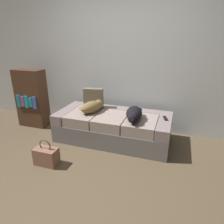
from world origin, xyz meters
name	(u,v)px	position (x,y,z in m)	size (l,w,h in m)	color
ground_plane	(84,181)	(0.00, 0.00, 0.00)	(10.00, 10.00, 0.00)	brown
back_wall	(124,52)	(0.00, 1.76, 1.40)	(6.40, 0.10, 2.80)	silver
couch	(113,127)	(0.00, 1.14, 0.23)	(1.87, 0.84, 0.47)	slate
dog_tan	(92,106)	(-0.36, 1.12, 0.56)	(0.36, 0.53, 0.19)	olive
dog_dark	(134,114)	(0.38, 0.99, 0.57)	(0.30, 0.57, 0.19)	black
tv_remote	(165,118)	(0.83, 1.19, 0.48)	(0.04, 0.15, 0.02)	black
throw_pillow	(93,98)	(-0.44, 1.36, 0.64)	(0.34, 0.12, 0.34)	#6E634E
handbag	(46,156)	(-0.64, 0.17, 0.13)	(0.32, 0.18, 0.38)	#8C5E48
bookshelf	(32,98)	(-1.68, 1.23, 0.55)	(0.56, 0.30, 1.10)	#4D311F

